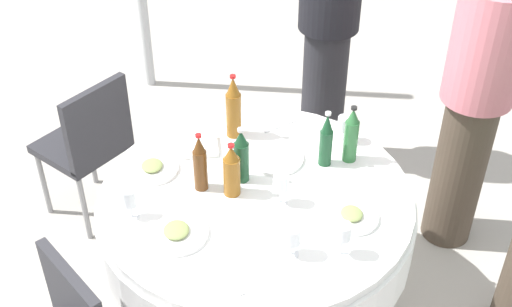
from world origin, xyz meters
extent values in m
plane|color=#B7B2A8|center=(0.00, 0.00, 0.00)|extent=(10.00, 10.00, 0.00)
cylinder|color=white|center=(0.00, 0.00, 0.72)|extent=(1.33, 1.33, 0.04)
cylinder|color=white|center=(0.00, 0.00, 0.59)|extent=(1.36, 1.36, 0.22)
cylinder|color=slate|center=(0.00, 0.00, 0.24)|extent=(0.14, 0.14, 0.48)
cylinder|color=slate|center=(0.00, 0.00, 0.01)|extent=(0.56, 0.56, 0.03)
cylinder|color=#194728|center=(-0.16, 0.33, 0.83)|extent=(0.06, 0.06, 0.17)
cone|color=#194728|center=(-0.16, 0.33, 0.96)|extent=(0.05, 0.05, 0.09)
cylinder|color=silver|center=(-0.16, 0.33, 1.01)|extent=(0.03, 0.03, 0.01)
cylinder|color=#593314|center=(-0.06, -0.23, 0.84)|extent=(0.06, 0.06, 0.19)
cone|color=#593314|center=(-0.06, -0.23, 0.97)|extent=(0.05, 0.05, 0.08)
cylinder|color=red|center=(-0.06, -0.23, 1.01)|extent=(0.03, 0.03, 0.01)
cylinder|color=#2D6B38|center=(-0.18, 0.44, 0.84)|extent=(0.06, 0.06, 0.20)
cone|color=#2D6B38|center=(-0.18, 0.44, 0.98)|extent=(0.06, 0.06, 0.07)
cylinder|color=black|center=(-0.18, 0.44, 1.01)|extent=(0.03, 0.03, 0.01)
cylinder|color=#8C5619|center=(-0.01, -0.10, 0.83)|extent=(0.07, 0.07, 0.18)
cone|color=#8C5619|center=(-0.01, -0.10, 0.95)|extent=(0.06, 0.06, 0.06)
cylinder|color=red|center=(-0.01, -0.10, 0.99)|extent=(0.03, 0.03, 0.01)
cylinder|color=#8C5619|center=(-0.43, -0.05, 0.85)|extent=(0.07, 0.07, 0.22)
cone|color=#8C5619|center=(-0.43, -0.05, 1.01)|extent=(0.06, 0.06, 0.09)
cylinder|color=red|center=(-0.43, -0.05, 1.06)|extent=(0.03, 0.03, 0.01)
cylinder|color=#194728|center=(-0.10, -0.05, 0.83)|extent=(0.07, 0.07, 0.19)
cone|color=#194728|center=(-0.10, -0.05, 0.96)|extent=(0.06, 0.06, 0.07)
cylinder|color=silver|center=(-0.10, -0.05, 1.00)|extent=(0.03, 0.03, 0.01)
cylinder|color=white|center=(0.09, -0.52, 0.74)|extent=(0.06, 0.06, 0.00)
cylinder|color=white|center=(0.09, -0.52, 0.78)|extent=(0.01, 0.01, 0.06)
cylinder|color=white|center=(0.09, -0.52, 0.84)|extent=(0.06, 0.06, 0.08)
cylinder|color=white|center=(0.40, 0.27, 0.74)|extent=(0.06, 0.06, 0.00)
cylinder|color=white|center=(0.40, 0.27, 0.78)|extent=(0.01, 0.01, 0.08)
cylinder|color=white|center=(0.40, 0.27, 0.86)|extent=(0.06, 0.06, 0.07)
cylinder|color=gold|center=(0.40, 0.27, 0.84)|extent=(0.05, 0.05, 0.03)
cylinder|color=white|center=(-0.32, 0.45, 0.74)|extent=(0.06, 0.06, 0.00)
cylinder|color=white|center=(-0.32, 0.45, 0.78)|extent=(0.01, 0.01, 0.06)
cylinder|color=white|center=(-0.32, 0.45, 0.84)|extent=(0.07, 0.07, 0.06)
cylinder|color=gold|center=(-0.32, 0.45, 0.82)|extent=(0.06, 0.06, 0.03)
cylinder|color=white|center=(0.38, 0.09, 0.74)|extent=(0.06, 0.06, 0.00)
cylinder|color=white|center=(0.38, 0.09, 0.77)|extent=(0.01, 0.01, 0.06)
cylinder|color=white|center=(0.38, 0.09, 0.84)|extent=(0.07, 0.07, 0.07)
cylinder|color=white|center=(0.08, 0.09, 0.74)|extent=(0.06, 0.06, 0.00)
cylinder|color=white|center=(0.08, 0.09, 0.78)|extent=(0.01, 0.01, 0.07)
cylinder|color=white|center=(0.08, 0.09, 0.85)|extent=(0.06, 0.06, 0.07)
cylinder|color=maroon|center=(0.08, 0.09, 0.83)|extent=(0.05, 0.05, 0.03)
cylinder|color=white|center=(-0.21, -0.43, 0.75)|extent=(0.23, 0.23, 0.02)
ellipsoid|color=#8C9E59|center=(-0.21, -0.43, 0.77)|extent=(0.10, 0.09, 0.02)
cylinder|color=white|center=(0.21, 0.36, 0.75)|extent=(0.22, 0.22, 0.02)
ellipsoid|color=#8C9E59|center=(0.21, 0.36, 0.77)|extent=(0.10, 0.09, 0.02)
cylinder|color=white|center=(-0.21, 0.12, 0.75)|extent=(0.25, 0.25, 0.02)
cylinder|color=white|center=(0.21, -0.34, 0.75)|extent=(0.25, 0.25, 0.02)
ellipsoid|color=#8C9E59|center=(0.21, -0.34, 0.77)|extent=(0.11, 0.10, 0.02)
cube|color=silver|center=(-0.47, 0.18, 0.74)|extent=(0.09, 0.17, 0.00)
cube|color=silver|center=(0.14, -0.04, 0.74)|extent=(0.04, 0.18, 0.00)
cube|color=silver|center=(0.47, -0.15, 0.74)|extent=(0.17, 0.08, 0.00)
cube|color=white|center=(-0.34, -0.21, 0.75)|extent=(0.16, 0.16, 0.02)
cylinder|color=#4C3F33|center=(-0.39, 1.10, 0.44)|extent=(0.26, 0.26, 0.87)
cylinder|color=#D8727F|center=(-0.39, 1.10, 1.15)|extent=(0.34, 0.34, 0.56)
cylinder|color=#26262B|center=(-1.17, 0.56, 0.45)|extent=(0.26, 0.26, 0.90)
cube|color=#2D2D33|center=(-0.84, -0.84, 0.45)|extent=(0.57, 0.57, 0.04)
cube|color=#2D2D33|center=(-0.72, -0.71, 0.66)|extent=(0.31, 0.31, 0.42)
cylinder|color=gray|center=(-1.08, -0.84, 0.21)|extent=(0.03, 0.03, 0.43)
cylinder|color=gray|center=(-0.84, -1.08, 0.21)|extent=(0.03, 0.03, 0.43)
cylinder|color=gray|center=(-0.84, -0.60, 0.21)|extent=(0.03, 0.03, 0.43)
cylinder|color=gray|center=(-0.60, -0.84, 0.21)|extent=(0.03, 0.03, 0.43)
camera|label=1|loc=(2.14, -0.28, 2.58)|focal=46.90mm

